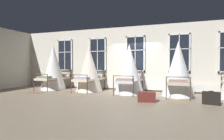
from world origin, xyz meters
TOP-DOWN VIEW (x-y plane):
  - ground at (0.00, 0.00)m, footprint 26.28×26.28m
  - back_wall_with_windows at (0.00, 1.23)m, footprint 14.14×0.10m
  - window_bank at (0.00, 1.11)m, footprint 9.71×0.10m
  - cot_first at (-4.33, -0.01)m, footprint 1.39×2.02m
  - cot_second at (-2.16, 0.05)m, footprint 1.39×2.02m
  - cot_third at (-0.02, -0.02)m, footprint 1.39×2.00m
  - cot_fourth at (2.15, 0.01)m, footprint 1.39×2.01m
  - rug_first at (-4.35, -1.36)m, footprint 0.83×0.60m
  - rug_second at (-2.17, -1.36)m, footprint 0.81×0.57m
  - rug_fourth at (2.17, -1.36)m, footprint 0.82×0.59m
  - suitcase_dark at (3.24, -1.47)m, footprint 0.59×0.31m
  - travel_trunk at (1.09, -1.70)m, footprint 0.71×0.53m

SIDE VIEW (x-z plane):
  - ground at x=0.00m, z-range 0.00..0.00m
  - rug_first at x=-4.35m, z-range 0.00..0.01m
  - rug_second at x=-2.17m, z-range 0.00..0.01m
  - rug_fourth at x=2.17m, z-range 0.00..0.01m
  - travel_trunk at x=1.09m, z-range 0.00..0.36m
  - suitcase_dark at x=3.24m, z-range -0.01..0.46m
  - window_bank at x=0.00m, z-range -0.34..2.46m
  - cot_second at x=-2.16m, z-range -0.03..2.27m
  - cot_third at x=-0.02m, z-range -0.03..2.28m
  - cot_fourth at x=2.15m, z-range -0.03..2.36m
  - cot_first at x=-4.33m, z-range -0.03..2.39m
  - back_wall_with_windows at x=0.00m, z-range 0.00..3.39m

